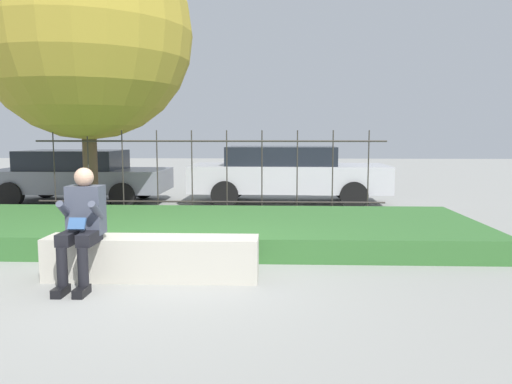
{
  "coord_description": "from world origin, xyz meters",
  "views": [
    {
      "loc": [
        1.28,
        -5.53,
        1.64
      ],
      "look_at": [
        1.04,
        0.75,
        0.93
      ],
      "focal_mm": 35.0,
      "sensor_mm": 36.0,
      "label": 1
    }
  ],
  "objects_px": {
    "stone_bench": "(152,260)",
    "car_parked_center": "(287,173)",
    "tree_behind_fence": "(85,33)",
    "person_seated_reader": "(82,221)",
    "car_parked_left": "(79,175)"
  },
  "relations": [
    {
      "from": "car_parked_left",
      "to": "car_parked_center",
      "type": "height_order",
      "value": "car_parked_center"
    },
    {
      "from": "stone_bench",
      "to": "car_parked_left",
      "type": "distance_m",
      "value": 7.3
    },
    {
      "from": "stone_bench",
      "to": "car_parked_left",
      "type": "bearing_deg",
      "value": 117.77
    },
    {
      "from": "car_parked_left",
      "to": "car_parked_center",
      "type": "bearing_deg",
      "value": 0.53
    },
    {
      "from": "car_parked_center",
      "to": "person_seated_reader",
      "type": "bearing_deg",
      "value": -108.03
    },
    {
      "from": "person_seated_reader",
      "to": "tree_behind_fence",
      "type": "relative_size",
      "value": 0.22
    },
    {
      "from": "car_parked_left",
      "to": "stone_bench",
      "type": "bearing_deg",
      "value": -62.08
    },
    {
      "from": "stone_bench",
      "to": "tree_behind_fence",
      "type": "height_order",
      "value": "tree_behind_fence"
    },
    {
      "from": "stone_bench",
      "to": "car_parked_left",
      "type": "relative_size",
      "value": 0.58
    },
    {
      "from": "stone_bench",
      "to": "tree_behind_fence",
      "type": "distance_m",
      "value": 6.28
    },
    {
      "from": "person_seated_reader",
      "to": "car_parked_left",
      "type": "xyz_separation_m",
      "value": [
        -2.7,
        6.71,
        -0.03
      ]
    },
    {
      "from": "car_parked_center",
      "to": "tree_behind_fence",
      "type": "height_order",
      "value": "tree_behind_fence"
    },
    {
      "from": "car_parked_center",
      "to": "tree_behind_fence",
      "type": "relative_size",
      "value": 0.8
    },
    {
      "from": "stone_bench",
      "to": "car_parked_center",
      "type": "height_order",
      "value": "car_parked_center"
    },
    {
      "from": "stone_bench",
      "to": "person_seated_reader",
      "type": "relative_size",
      "value": 1.88
    }
  ]
}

